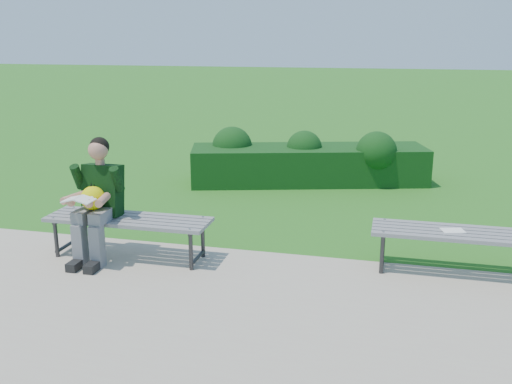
{
  "coord_description": "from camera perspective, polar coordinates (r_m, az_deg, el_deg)",
  "views": [
    {
      "loc": [
        1.31,
        -5.87,
        2.36
      ],
      "look_at": [
        -0.05,
        -0.27,
        0.79
      ],
      "focal_mm": 40.0,
      "sensor_mm": 36.0,
      "label": 1
    }
  ],
  "objects": [
    {
      "name": "hedge",
      "position": [
        9.53,
        5.09,
        3.15
      ],
      "size": [
        3.97,
        1.97,
        0.91
      ],
      "color": "#153A11",
      "rests_on": "ground"
    },
    {
      "name": "ground",
      "position": [
        6.46,
        1.04,
        -6.17
      ],
      "size": [
        80.0,
        80.0,
        0.0
      ],
      "color": "#1E6916",
      "rests_on": "ground"
    },
    {
      "name": "walkway",
      "position": [
        4.92,
        -3.57,
        -13.31
      ],
      "size": [
        30.0,
        3.5,
        0.02
      ],
      "color": "#BEB8A0",
      "rests_on": "ground"
    },
    {
      "name": "bench_left",
      "position": [
        6.34,
        -12.64,
        -2.99
      ],
      "size": [
        1.8,
        0.5,
        0.46
      ],
      "color": "gray",
      "rests_on": "walkway"
    },
    {
      "name": "seated_boy",
      "position": [
        6.31,
        -15.62,
        -0.43
      ],
      "size": [
        0.56,
        0.76,
        1.31
      ],
      "color": "slate",
      "rests_on": "walkway"
    },
    {
      "name": "bench_right",
      "position": [
        6.12,
        19.98,
        -4.22
      ],
      "size": [
        1.8,
        0.5,
        0.46
      ],
      "color": "gray",
      "rests_on": "walkway"
    },
    {
      "name": "paper_sheet",
      "position": [
        6.09,
        19.09,
        -3.66
      ],
      "size": [
        0.25,
        0.21,
        0.01
      ],
      "color": "white",
      "rests_on": "bench_right"
    }
  ]
}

